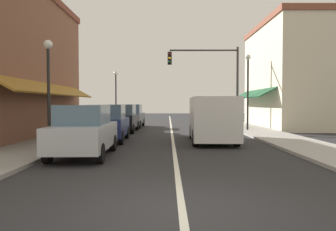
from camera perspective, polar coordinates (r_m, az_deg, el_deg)
name	(u,v)px	position (r m, az deg, el deg)	size (l,w,h in m)	color
ground_plane	(171,129)	(23.70, 0.48, -2.38)	(80.00, 80.00, 0.00)	#28282B
sidewalk_left	(93,129)	(24.27, -12.63, -2.18)	(2.60, 56.00, 0.12)	gray
sidewalk_right	(248,128)	(24.38, 13.52, -2.17)	(2.60, 56.00, 0.12)	#A39E99
lane_center_stripe	(171,129)	(23.70, 0.48, -2.37)	(0.14, 52.00, 0.01)	silver
storefront_right_block	(294,76)	(27.49, 20.68, 6.40)	(6.63, 10.20, 7.96)	beige
parked_car_nearest_left	(83,131)	(11.76, -14.25, -2.60)	(1.85, 4.14, 1.77)	#B7BABF
parked_car_second_left	(107,123)	(16.41, -10.35, -1.29)	(1.87, 4.14, 1.77)	navy
parked_car_third_left	(122,118)	(21.69, -7.85, -0.48)	(1.83, 4.12, 1.77)	black
parked_car_far_left	(130,116)	(25.85, -6.43, -0.08)	(1.86, 4.14, 1.77)	#4C5156
van_in_lane	(212,118)	(15.89, 7.45, -0.41)	(2.11, 5.23, 2.12)	silver
traffic_signal_mast_arm	(213,73)	(24.53, 7.69, 7.21)	(5.16, 0.50, 5.93)	#333333
street_lamp_left_near	(48,75)	(14.24, -19.85, 6.57)	(0.36, 0.36, 4.36)	black
street_lamp_right_mid	(247,80)	(22.39, 13.37, 5.92)	(0.36, 0.36, 5.02)	black
street_lamp_left_far	(115,88)	(30.25, -9.00, 4.60)	(0.36, 0.36, 4.74)	black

